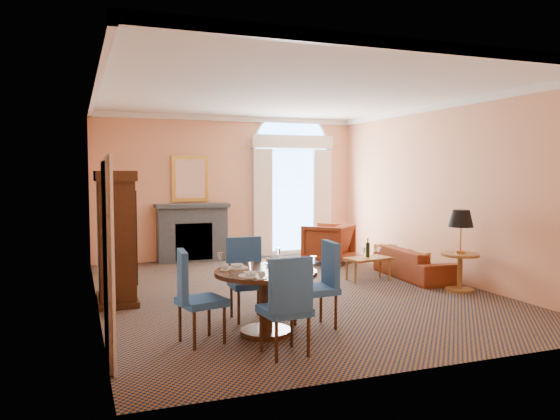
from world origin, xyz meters
name	(u,v)px	position (x,y,z in m)	size (l,w,h in m)	color
ground	(291,291)	(0.00, 0.00, 0.00)	(7.50, 7.50, 0.00)	#101C34
room_envelope	(275,139)	(-0.03, 0.67, 2.51)	(6.04, 7.52, 3.45)	#EFA072
armoire	(116,240)	(-2.72, 0.19, 0.95)	(0.56, 1.00, 1.96)	black
dining_table	(266,287)	(-1.16, -2.10, 0.57)	(1.23, 1.23, 0.98)	black
dining_chair_north	(246,272)	(-1.16, -1.30, 0.61)	(0.49, 0.50, 1.07)	#23518C
dining_chair_south	(288,300)	(-1.22, -2.96, 0.61)	(0.52, 0.53, 1.07)	#23518C
dining_chair_east	(323,279)	(-0.38, -2.04, 0.61)	(0.53, 0.52, 1.07)	#23518C
dining_chair_west	(193,291)	(-2.05, -2.16, 0.61)	(0.58, 0.58, 1.07)	#23518C
sofa	(414,263)	(2.55, 0.25, 0.27)	(1.88, 0.74, 0.55)	maroon
armchair	(328,243)	(1.78, 2.29, 0.42)	(0.90, 0.93, 0.85)	maroon
coffee_table	(368,259)	(1.64, 0.34, 0.39)	(0.88, 0.59, 0.76)	brown
side_table	(461,240)	(2.60, -0.96, 0.84)	(0.62, 0.62, 1.30)	brown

